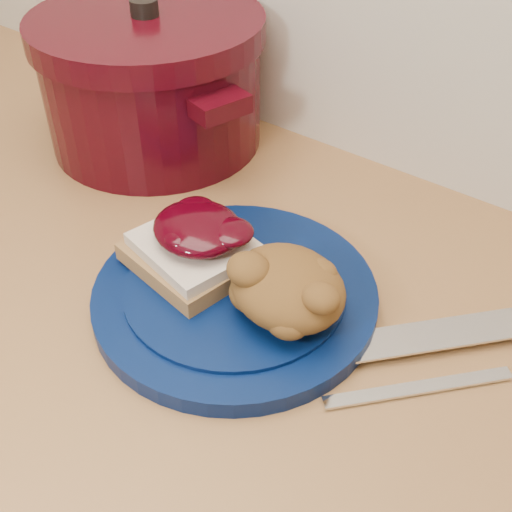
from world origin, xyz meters
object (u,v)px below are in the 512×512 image
Objects in this scene: butter_knife at (419,388)px; pepper_grinder at (109,78)px; dutch_oven at (152,80)px; plate at (235,295)px; chef_knife at (331,352)px.

pepper_grinder is at bearing 114.67° from butter_knife.
plate is at bearing -33.16° from dutch_oven.
butter_knife is 1.19× the size of pepper_grinder.
butter_knife is at bearing -20.20° from dutch_oven.
pepper_grinder is at bearing 110.20° from chef_knife.
plate is 1.05× the size of chef_knife.
chef_knife is 0.50m from pepper_grinder.
chef_knife is 0.44m from dutch_oven.
pepper_grinder reaches higher than plate.
dutch_oven is 0.07m from pepper_grinder.
pepper_grinder reaches higher than chef_knife.
pepper_grinder is at bearing -172.85° from dutch_oven.
butter_knife is at bearing -37.50° from chef_knife.
dutch_oven is 2.52× the size of pepper_grinder.
chef_knife is at bearing 142.68° from butter_knife.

